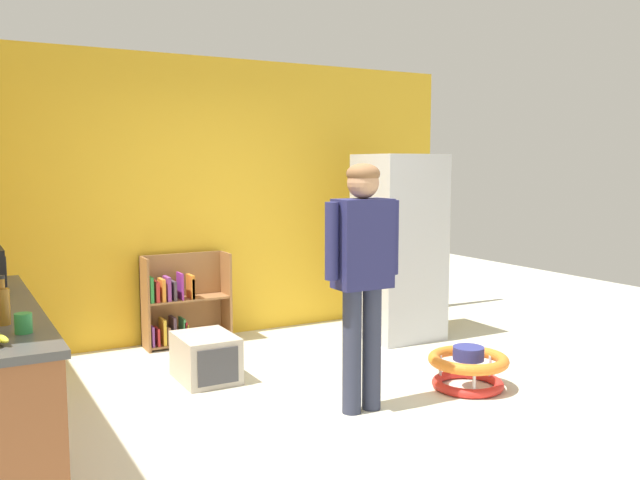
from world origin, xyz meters
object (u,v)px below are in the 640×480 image
baby_walker (468,368)px  green_cup (23,323)px  standing_person (362,263)px  amber_bottle (3,305)px  refrigerator (399,247)px  pet_carrier (206,358)px  bookshelf (180,305)px

baby_walker → green_cup: size_ratio=6.36×
standing_person → amber_bottle: bearing=-175.4°
refrigerator → standing_person: (-1.39, -1.52, 0.14)m
standing_person → green_cup: 2.18m
pet_carrier → refrigerator: bearing=9.8°
amber_bottle → pet_carrier: bearing=41.5°
amber_bottle → green_cup: amber_bottle is taller
baby_walker → amber_bottle: (-3.17, -0.18, 0.84)m
refrigerator → amber_bottle: 3.98m
baby_walker → amber_bottle: 3.28m
baby_walker → refrigerator: bearing=73.9°
green_cup → bookshelf: bearing=59.4°
bookshelf → amber_bottle: bearing=-124.1°
standing_person → amber_bottle: standing_person is taller
standing_person → amber_bottle: 2.22m
bookshelf → amber_bottle: 3.03m
baby_walker → green_cup: green_cup is taller
amber_bottle → green_cup: (0.07, -0.23, -0.05)m
baby_walker → pet_carrier: 2.02m
refrigerator → bookshelf: 2.15m
bookshelf → refrigerator: bearing=-21.3°
bookshelf → amber_bottle: size_ratio=3.46×
pet_carrier → green_cup: green_cup is taller
standing_person → green_cup: bearing=-169.3°
standing_person → baby_walker: (0.96, 0.00, -0.87)m
green_cup → pet_carrier: bearing=47.4°
refrigerator → bookshelf: size_ratio=2.09×
bookshelf → standing_person: size_ratio=0.50×
green_cup → refrigerator: bearing=28.5°
standing_person → green_cup: (-2.14, -0.41, -0.08)m
bookshelf → baby_walker: bearing=-56.4°
refrigerator → green_cup: size_ratio=18.74×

